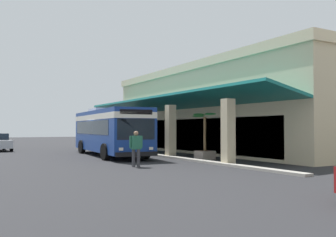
{
  "coord_description": "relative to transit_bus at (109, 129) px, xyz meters",
  "views": [
    {
      "loc": [
        24.91,
        -9.13,
        1.89
      ],
      "look_at": [
        3.89,
        2.81,
        2.53
      ],
      "focal_mm": 40.07,
      "sensor_mm": 36.0,
      "label": 1
    }
  ],
  "objects": [
    {
      "name": "curb_strip",
      "position": [
        0.3,
        2.69,
        -1.79
      ],
      "size": [
        28.81,
        0.5,
        0.12
      ],
      "primitive_type": "cube",
      "color": "#9E998E",
      "rests_on": "ground"
    },
    {
      "name": "plaza_building",
      "position": [
        0.3,
        12.31,
        1.58
      ],
      "size": [
        24.31,
        16.23,
        6.85
      ],
      "color": "#C6B793",
      "rests_on": "ground"
    },
    {
      "name": "transit_bus",
      "position": [
        0.0,
        0.0,
        0.0
      ],
      "size": [
        11.39,
        3.53,
        3.34
      ],
      "color": "navy",
      "rests_on": "ground"
    },
    {
      "name": "ground",
      "position": [
        -0.21,
        7.8,
        -1.85
      ],
      "size": [
        120.0,
        120.0,
        0.0
      ],
      "primitive_type": "plane",
      "color": "#262628"
    },
    {
      "name": "pedestrian",
      "position": [
        7.94,
        -1.61,
        -0.85
      ],
      "size": [
        0.31,
        0.71,
        1.76
      ],
      "color": "#38383D",
      "rests_on": "ground"
    },
    {
      "name": "potted_palm",
      "position": [
        5.96,
        3.89,
        -1.24
      ],
      "size": [
        2.04,
        1.56,
        2.87
      ],
      "color": "gray",
      "rests_on": "ground"
    }
  ]
}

